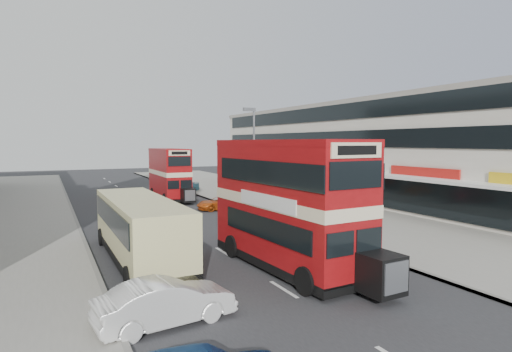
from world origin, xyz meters
TOP-DOWN VIEW (x-y plane):
  - ground at (0.00, 0.00)m, footprint 160.00×160.00m
  - road_surface at (0.00, 20.00)m, footprint 12.00×90.00m
  - pavement_right at (12.00, 20.00)m, footprint 12.00×90.00m
  - kerb_left at (-6.10, 20.00)m, footprint 0.20×90.00m
  - kerb_right at (6.10, 20.00)m, footprint 0.20×90.00m
  - commercial_row at (19.95, 22.00)m, footprint 9.90×46.20m
  - street_lamp at (6.52, 18.00)m, footprint 1.00×0.20m
  - bus_main at (1.52, 4.29)m, footprint 3.25×9.92m
  - bus_second at (2.79, 28.71)m, footprint 2.45×8.60m
  - coach at (-4.03, 8.40)m, footprint 2.73×10.17m
  - car_left_front at (-4.73, 0.92)m, footprint 4.38×2.01m
  - car_right_a at (5.35, 14.00)m, footprint 5.15×2.34m
  - car_right_b at (4.82, 20.65)m, footprint 3.88×1.80m
  - car_right_c at (5.35, 33.94)m, footprint 4.24×1.96m
  - pedestrian_near at (8.39, 14.48)m, footprint 0.68×0.47m
  - cyclist at (4.85, 18.60)m, footprint 0.72×1.79m

SIDE VIEW (x-z plane):
  - ground at x=0.00m, z-range 0.00..0.00m
  - road_surface at x=0.00m, z-range 0.00..0.01m
  - pavement_right at x=12.00m, z-range 0.00..0.15m
  - kerb_left at x=-6.10m, z-range -0.01..0.15m
  - kerb_right at x=6.10m, z-range -0.01..0.15m
  - car_right_b at x=4.82m, z-range 0.00..1.08m
  - car_left_front at x=-4.73m, z-range 0.00..1.39m
  - car_right_c at x=5.35m, z-range 0.00..1.41m
  - car_right_a at x=5.35m, z-range 0.00..1.46m
  - cyclist at x=4.85m, z-range -0.35..1.91m
  - pedestrian_near at x=8.39m, z-range 0.15..1.96m
  - coach at x=-4.03m, z-range 0.24..2.93m
  - bus_second at x=2.79m, z-range 0.13..4.85m
  - bus_main at x=1.52m, z-range 0.14..5.58m
  - commercial_row at x=19.95m, z-range 0.05..9.35m
  - street_lamp at x=6.52m, z-range 0.72..8.85m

